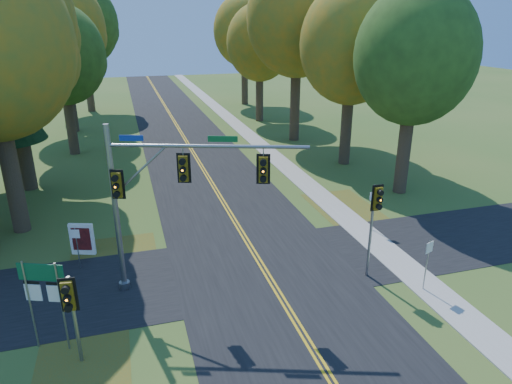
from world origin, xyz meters
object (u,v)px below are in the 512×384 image
object	(u,v)px
traffic_mast	(162,189)
info_kiosk	(82,239)
east_signal_pole	(375,208)
route_sign_cluster	(43,288)

from	to	relation	value
traffic_mast	info_kiosk	xyz separation A→B (m)	(-3.60, 4.29, -3.71)
east_signal_pole	route_sign_cluster	world-z (taller)	east_signal_pole
traffic_mast	info_kiosk	world-z (taller)	traffic_mast
east_signal_pole	route_sign_cluster	size ratio (longest dim) A/B	1.30
route_sign_cluster	info_kiosk	bearing A→B (deg)	107.06
traffic_mast	east_signal_pole	distance (m)	8.70
route_sign_cluster	east_signal_pole	bearing A→B (deg)	26.69
route_sign_cluster	info_kiosk	size ratio (longest dim) A/B	2.10
east_signal_pole	info_kiosk	size ratio (longest dim) A/B	2.72
info_kiosk	east_signal_pole	bearing A→B (deg)	-6.85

